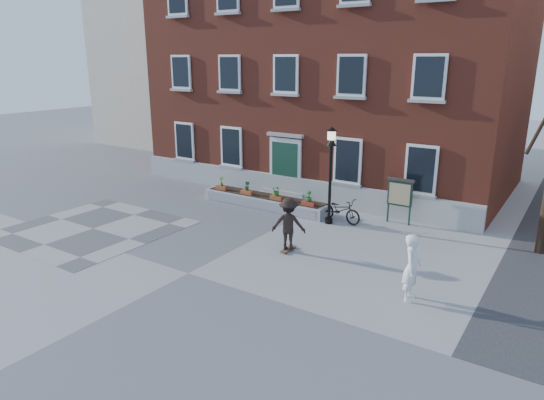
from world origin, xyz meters
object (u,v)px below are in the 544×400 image
Objects in this scene: skateboarder at (289,224)px; bicycle at (340,210)px; bystander at (412,268)px; notice_board at (400,193)px; lamp_post at (331,162)px.

bicycle is at bearing 88.30° from skateboarder.
notice_board is at bearing 14.06° from bystander.
lamp_post reaches higher than bystander.
bicycle is at bearing 34.26° from bystander.
bystander reaches higher than skateboarder.
bystander is at bearing -43.37° from lamp_post.
lamp_post is (-4.86, 4.59, 1.58)m from bystander.
skateboarder is at bearing -87.07° from lamp_post.
bystander is 1.02× the size of notice_board.
bicycle is 0.49× the size of lamp_post.
lamp_post is at bearing 153.99° from bicycle.
bystander is 4.83m from skateboarder.
lamp_post is 2.06× the size of skateboarder.
lamp_post is at bearing 92.93° from skateboarder.
lamp_post reaches higher than notice_board.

